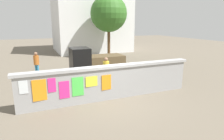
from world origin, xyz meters
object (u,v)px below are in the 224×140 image
object	(u,v)px
bicycle_far	(132,79)
person_bystander	(36,62)
bicycle_near	(42,83)
motorcycle	(83,84)
tree_roadside	(109,14)
auto_rickshaw_truck	(94,61)
person_walking	(106,69)

from	to	relation	value
bicycle_far	person_bystander	size ratio (longest dim) A/B	1.05
bicycle_near	bicycle_far	xyz separation A→B (m)	(4.75, -1.21, 0.00)
motorcycle	person_bystander	bearing A→B (deg)	115.19
bicycle_near	bicycle_far	bearing A→B (deg)	-14.30
person_bystander	tree_roadside	xyz separation A→B (m)	(7.12, 5.15, 3.30)
bicycle_near	person_bystander	size ratio (longest dim) A/B	1.04
auto_rickshaw_truck	motorcycle	world-z (taller)	auto_rickshaw_truck
auto_rickshaw_truck	bicycle_near	size ratio (longest dim) A/B	2.17
auto_rickshaw_truck	tree_roadside	world-z (taller)	tree_roadside
motorcycle	bicycle_near	distance (m)	2.32
bicycle_near	tree_roadside	bearing A→B (deg)	48.57
auto_rickshaw_truck	person_bystander	distance (m)	3.75
motorcycle	tree_roadside	size ratio (longest dim) A/B	0.31
person_walking	person_bystander	xyz separation A→B (m)	(-3.45, 3.55, 0.00)
bicycle_far	tree_roadside	world-z (taller)	tree_roadside
bicycle_far	bicycle_near	bearing A→B (deg)	165.70
auto_rickshaw_truck	tree_roadside	xyz separation A→B (m)	(3.46, 5.98, 3.38)
auto_rickshaw_truck	person_bystander	xyz separation A→B (m)	(-3.66, 0.82, 0.09)
auto_rickshaw_truck	motorcycle	xyz separation A→B (m)	(-1.69, -3.36, -0.44)
bicycle_near	tree_roadside	world-z (taller)	tree_roadside
bicycle_near	person_walking	size ratio (longest dim) A/B	1.04
auto_rickshaw_truck	bicycle_near	bearing A→B (deg)	-151.02
bicycle_near	person_walking	world-z (taller)	person_walking
bicycle_far	person_bystander	world-z (taller)	person_bystander
tree_roadside	person_bystander	bearing A→B (deg)	-144.10
person_bystander	tree_roadside	size ratio (longest dim) A/B	0.27
person_walking	motorcycle	bearing A→B (deg)	-156.82
bicycle_near	bicycle_far	distance (m)	4.90
motorcycle	tree_roadside	distance (m)	11.33
person_bystander	tree_roadside	bearing A→B (deg)	35.90
motorcycle	tree_roadside	xyz separation A→B (m)	(5.15, 9.34, 3.82)
person_walking	person_bystander	bearing A→B (deg)	134.19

